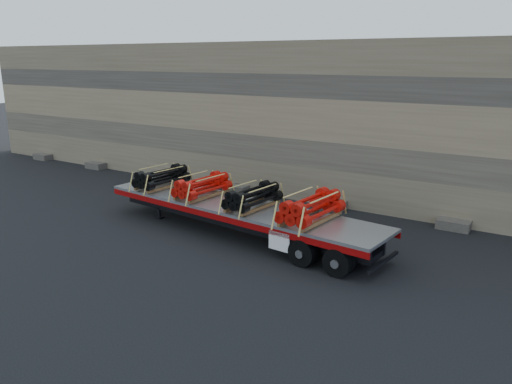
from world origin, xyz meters
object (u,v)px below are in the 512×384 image
trailer (237,219)px  bundle_front (162,178)px  bundle_rear (311,209)px  bundle_midrear (253,197)px  bundle_midfront (202,187)px

trailer → bundle_front: bundle_front is taller
bundle_front → bundle_rear: size_ratio=0.91×
bundle_midrear → bundle_front: bearing=-180.0°
trailer → bundle_midfront: bundle_midfront is taller
bundle_midfront → bundle_midrear: (2.44, -0.24, -0.01)m
bundle_front → bundle_rear: (7.10, -0.69, 0.04)m
bundle_front → bundle_midrear: 4.74m
bundle_front → bundle_midfront: same height
bundle_front → bundle_midfront: (2.27, -0.22, 0.00)m
bundle_midrear → bundle_rear: bundle_rear is taller
trailer → bundle_rear: 3.28m
bundle_midrear → bundle_rear: 2.40m
trailer → bundle_midrear: 1.20m
trailer → bundle_midrear: (0.72, -0.07, 0.96)m
bundle_front → bundle_midfront: size_ratio=1.00×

